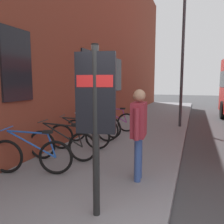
# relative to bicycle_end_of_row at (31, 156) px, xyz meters

# --- Properties ---
(ground) EXTENTS (60.00, 60.00, 0.00)m
(ground) POSITION_rel_bicycle_end_of_row_xyz_m (4.39, -3.87, -0.51)
(ground) COLOR #38383A
(sidewalk_pavement) EXTENTS (24.00, 3.50, 0.12)m
(sidewalk_pavement) POSITION_rel_bicycle_end_of_row_xyz_m (6.39, -1.12, -0.45)
(sidewalk_pavement) COLOR slate
(sidewalk_pavement) RESTS_ON ground
(station_facade) EXTENTS (22.00, 0.65, 9.06)m
(station_facade) POSITION_rel_bicycle_end_of_row_xyz_m (7.38, 0.93, 4.01)
(station_facade) COLOR brown
(station_facade) RESTS_ON ground
(bicycle_end_of_row) EXTENTS (0.66, 1.71, 0.97)m
(bicycle_end_of_row) POSITION_rel_bicycle_end_of_row_xyz_m (0.00, 0.00, 0.00)
(bicycle_end_of_row) COLOR black
(bicycle_end_of_row) RESTS_ON sidewalk_pavement
(bicycle_beside_lamp) EXTENTS (0.49, 1.76, 0.97)m
(bicycle_beside_lamp) POSITION_rel_bicycle_end_of_row_xyz_m (0.93, -0.15, 0.00)
(bicycle_beside_lamp) COLOR black
(bicycle_beside_lamp) RESTS_ON sidewalk_pavement
(bicycle_by_door) EXTENTS (0.66, 1.71, 0.97)m
(bicycle_by_door) POSITION_rel_bicycle_end_of_row_xyz_m (1.90, -0.10, 0.00)
(bicycle_by_door) COLOR black
(bicycle_by_door) RESTS_ON sidewalk_pavement
(bicycle_leaning_wall) EXTENTS (0.72, 1.69, 0.97)m
(bicycle_leaning_wall) POSITION_rel_bicycle_end_of_row_xyz_m (2.80, -0.05, 0.00)
(bicycle_leaning_wall) COLOR black
(bicycle_leaning_wall) RESTS_ON sidewalk_pavement
(bicycle_under_window) EXTENTS (0.71, 1.69, 0.97)m
(bicycle_under_window) POSITION_rel_bicycle_end_of_row_xyz_m (3.61, -0.05, 0.00)
(bicycle_under_window) COLOR black
(bicycle_under_window) RESTS_ON sidewalk_pavement
(bicycle_far_end) EXTENTS (0.48, 1.76, 0.97)m
(bicycle_far_end) POSITION_rel_bicycle_end_of_row_xyz_m (4.52, -0.18, 0.00)
(bicycle_far_end) COLOR black
(bicycle_far_end) RESTS_ON sidewalk_pavement
(transit_info_sign) EXTENTS (0.18, 0.56, 2.40)m
(transit_info_sign) POSITION_rel_bicycle_end_of_row_xyz_m (-0.87, -1.87, 1.21)
(transit_info_sign) COLOR black
(transit_info_sign) RESTS_ON sidewalk_pavement
(pedestrian_crossing_street) EXTENTS (0.67, 0.30, 1.77)m
(pedestrian_crossing_street) POSITION_rel_bicycle_end_of_row_xyz_m (0.49, -2.15, 0.69)
(pedestrian_crossing_street) COLOR #334C8C
(pedestrian_crossing_street) RESTS_ON sidewalk_pavement
(street_lamp) EXTENTS (0.28, 0.28, 5.60)m
(street_lamp) POSITION_rel_bicycle_end_of_row_xyz_m (6.41, -2.57, 2.90)
(street_lamp) COLOR #333338
(street_lamp) RESTS_ON sidewalk_pavement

